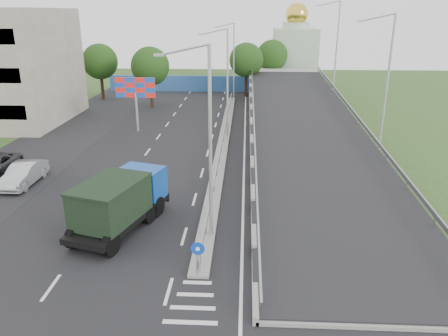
# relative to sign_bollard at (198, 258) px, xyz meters

# --- Properties ---
(ground) EXTENTS (160.00, 160.00, 0.00)m
(ground) POSITION_rel_sign_bollard_xyz_m (0.00, -2.17, -1.03)
(ground) COLOR #2D4C1E
(ground) RESTS_ON ground
(road_surface) EXTENTS (26.00, 90.00, 0.04)m
(road_surface) POSITION_rel_sign_bollard_xyz_m (-3.00, 17.83, -1.03)
(road_surface) COLOR black
(road_surface) RESTS_ON ground
(parking_strip) EXTENTS (8.00, 90.00, 0.05)m
(parking_strip) POSITION_rel_sign_bollard_xyz_m (-16.00, 17.83, -1.03)
(parking_strip) COLOR black
(parking_strip) RESTS_ON ground
(median) EXTENTS (1.00, 44.00, 0.20)m
(median) POSITION_rel_sign_bollard_xyz_m (0.00, 21.83, -0.93)
(median) COLOR gray
(median) RESTS_ON ground
(overpass_ramp) EXTENTS (10.00, 50.00, 3.50)m
(overpass_ramp) POSITION_rel_sign_bollard_xyz_m (7.50, 21.83, 0.72)
(overpass_ramp) COLOR gray
(overpass_ramp) RESTS_ON ground
(median_guardrail) EXTENTS (0.09, 44.00, 0.71)m
(median_guardrail) POSITION_rel_sign_bollard_xyz_m (0.00, 21.83, -0.28)
(median_guardrail) COLOR gray
(median_guardrail) RESTS_ON median
(sign_bollard) EXTENTS (0.64, 0.23, 1.67)m
(sign_bollard) POSITION_rel_sign_bollard_xyz_m (0.00, 0.00, 0.00)
(sign_bollard) COLOR black
(sign_bollard) RESTS_ON median
(lamp_post_near) EXTENTS (2.74, 0.18, 10.08)m
(lamp_post_near) POSITION_rel_sign_bollard_xyz_m (0.11, 3.83, 4.77)
(lamp_post_near) COLOR #B2B5B7
(lamp_post_near) RESTS_ON median
(lamp_post_mid) EXTENTS (2.74, 0.18, 10.08)m
(lamp_post_mid) POSITION_rel_sign_bollard_xyz_m (0.11, 23.83, 4.77)
(lamp_post_mid) COLOR #B2B5B7
(lamp_post_mid) RESTS_ON median
(lamp_post_far) EXTENTS (2.74, 0.18, 10.08)m
(lamp_post_far) POSITION_rel_sign_bollard_xyz_m (0.11, 43.83, 4.77)
(lamp_post_far) COLOR #B2B5B7
(lamp_post_far) RESTS_ON median
(blue_wall) EXTENTS (30.00, 0.50, 2.40)m
(blue_wall) POSITION_rel_sign_bollard_xyz_m (-4.00, 49.83, 0.17)
(blue_wall) COLOR #285295
(blue_wall) RESTS_ON ground
(church) EXTENTS (7.00, 7.00, 13.80)m
(church) POSITION_rel_sign_bollard_xyz_m (10.00, 57.83, 4.28)
(church) COLOR #B2CCAD
(church) RESTS_ON ground
(billboard) EXTENTS (4.00, 0.24, 5.50)m
(billboard) POSITION_rel_sign_bollard_xyz_m (-9.00, 25.83, 3.15)
(billboard) COLOR #B2B5B7
(billboard) RESTS_ON ground
(tree_left_mid) EXTENTS (4.80, 4.80, 7.60)m
(tree_left_mid) POSITION_rel_sign_bollard_xyz_m (-10.00, 37.83, 4.14)
(tree_left_mid) COLOR black
(tree_left_mid) RESTS_ON ground
(tree_median_far) EXTENTS (4.80, 4.80, 7.60)m
(tree_median_far) POSITION_rel_sign_bollard_xyz_m (2.00, 45.83, 4.14)
(tree_median_far) COLOR black
(tree_median_far) RESTS_ON ground
(tree_left_far) EXTENTS (4.80, 4.80, 7.60)m
(tree_left_far) POSITION_rel_sign_bollard_xyz_m (-18.00, 42.83, 4.14)
(tree_left_far) COLOR black
(tree_left_far) RESTS_ON ground
(tree_ramp_far) EXTENTS (4.80, 4.80, 7.60)m
(tree_ramp_far) POSITION_rel_sign_bollard_xyz_m (6.00, 52.83, 4.14)
(tree_ramp_far) COLOR black
(tree_ramp_far) RESTS_ON ground
(dump_truck) EXTENTS (4.51, 7.50, 3.11)m
(dump_truck) POSITION_rel_sign_bollard_xyz_m (-4.85, 4.67, 0.69)
(dump_truck) COLOR black
(dump_truck) RESTS_ON ground
(parked_car_b) EXTENTS (1.71, 4.71, 1.54)m
(parked_car_b) POSITION_rel_sign_bollard_xyz_m (-13.62, 10.91, -0.26)
(parked_car_b) COLOR #AAACB0
(parked_car_b) RESTS_ON ground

